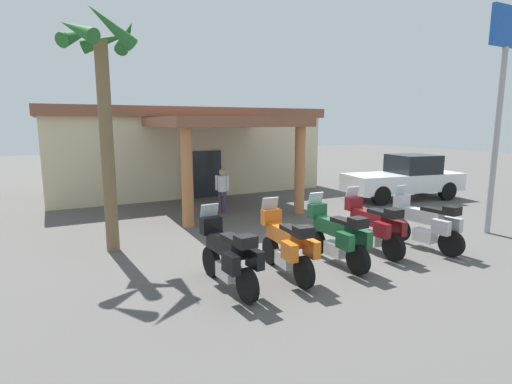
# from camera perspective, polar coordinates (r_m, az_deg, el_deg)

# --- Properties ---
(ground_plane) EXTENTS (80.00, 80.00, 0.00)m
(ground_plane) POSITION_cam_1_polar(r_m,az_deg,el_deg) (10.73, 9.30, -8.33)
(ground_plane) COLOR #514F4C
(motel_building) EXTENTS (13.15, 12.12, 4.02)m
(motel_building) POSITION_cam_1_polar(r_m,az_deg,el_deg) (20.93, -10.68, 6.19)
(motel_building) COLOR beige
(motel_building) RESTS_ON ground_plane
(motorcycle_black) EXTENTS (0.72, 2.21, 1.61)m
(motorcycle_black) POSITION_cam_1_polar(r_m,az_deg,el_deg) (8.13, -3.97, -9.00)
(motorcycle_black) COLOR black
(motorcycle_black) RESTS_ON ground_plane
(motorcycle_orange) EXTENTS (0.73, 2.21, 1.61)m
(motorcycle_orange) POSITION_cam_1_polar(r_m,az_deg,el_deg) (8.82, 4.41, -7.50)
(motorcycle_orange) COLOR black
(motorcycle_orange) RESTS_ON ground_plane
(motorcycle_green) EXTENTS (0.70, 2.21, 1.61)m
(motorcycle_green) POSITION_cam_1_polar(r_m,az_deg,el_deg) (9.66, 11.43, -6.12)
(motorcycle_green) COLOR black
(motorcycle_green) RESTS_ON ground_plane
(motorcycle_maroon) EXTENTS (0.72, 2.21, 1.61)m
(motorcycle_maroon) POSITION_cam_1_polar(r_m,az_deg,el_deg) (10.79, 16.32, -4.64)
(motorcycle_maroon) COLOR black
(motorcycle_maroon) RESTS_ON ground_plane
(motorcycle_silver) EXTENTS (0.73, 2.21, 1.61)m
(motorcycle_silver) POSITION_cam_1_polar(r_m,az_deg,el_deg) (11.52, 23.03, -4.13)
(motorcycle_silver) COLOR black
(motorcycle_silver) RESTS_ON ground_plane
(pedestrian) EXTENTS (0.43, 0.37, 1.65)m
(pedestrian) POSITION_cam_1_polar(r_m,az_deg,el_deg) (14.85, -4.84, 0.60)
(pedestrian) COLOR #3F334C
(pedestrian) RESTS_ON ground_plane
(pickup_truck_white) EXTENTS (5.44, 2.74, 1.95)m
(pickup_truck_white) POSITION_cam_1_polar(r_m,az_deg,el_deg) (18.76, 20.46, 1.89)
(pickup_truck_white) COLOR black
(pickup_truck_white) RESTS_ON ground_plane
(palm_tree_roadside) EXTENTS (1.93, 1.98, 6.03)m
(palm_tree_roadside) POSITION_cam_1_polar(r_m,az_deg,el_deg) (10.89, -20.97, 14.31)
(palm_tree_roadside) COLOR brown
(palm_tree_roadside) RESTS_ON ground_plane
(roadside_sign) EXTENTS (1.40, 0.18, 6.55)m
(roadside_sign) POSITION_cam_1_polar(r_m,az_deg,el_deg) (13.85, 31.59, 12.87)
(roadside_sign) COLOR #99999E
(roadside_sign) RESTS_ON ground_plane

